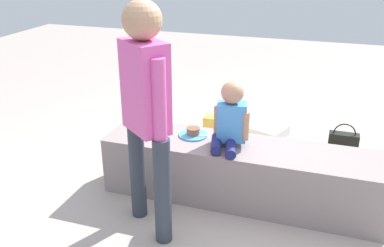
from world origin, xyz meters
TOP-DOWN VIEW (x-y plane):
  - ground_plane at (0.00, 0.00)m, footprint 12.00×12.00m
  - concrete_ledge at (0.00, 0.00)m, footprint 2.05×0.48m
  - child_seated at (-0.09, -0.02)m, footprint 0.28×0.34m
  - adult_standing at (-0.50, -0.54)m, footprint 0.38×0.34m
  - cake_plate at (-0.39, 0.06)m, footprint 0.22×0.22m
  - gift_bag at (-0.42, 0.82)m, footprint 0.21×0.12m
  - water_bottle_near_gift at (-0.38, 1.28)m, footprint 0.07×0.07m
  - party_cup_red at (-0.17, 0.51)m, footprint 0.08×0.08m
  - cake_box_white at (0.03, 1.20)m, footprint 0.43×0.41m
  - handbag_black_leather at (0.75, 1.06)m, footprint 0.27×0.10m
  - handbag_brown_canvas at (0.55, 0.45)m, footprint 0.33×0.11m

SIDE VIEW (x-z plane):
  - ground_plane at x=0.00m, z-range 0.00..0.00m
  - party_cup_red at x=-0.17m, z-range 0.00..0.09m
  - cake_box_white at x=0.03m, z-range 0.00..0.11m
  - water_bottle_near_gift at x=-0.38m, z-range -0.01..0.22m
  - handbag_black_leather at x=0.75m, z-range -0.04..0.25m
  - handbag_brown_canvas at x=0.55m, z-range -0.05..0.28m
  - gift_bag at x=-0.42m, z-range -0.02..0.32m
  - concrete_ledge at x=0.00m, z-range 0.00..0.44m
  - cake_plate at x=-0.39m, z-range 0.43..0.50m
  - child_seated at x=-0.09m, z-range 0.41..0.90m
  - adult_standing at x=-0.50m, z-range 0.16..1.68m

